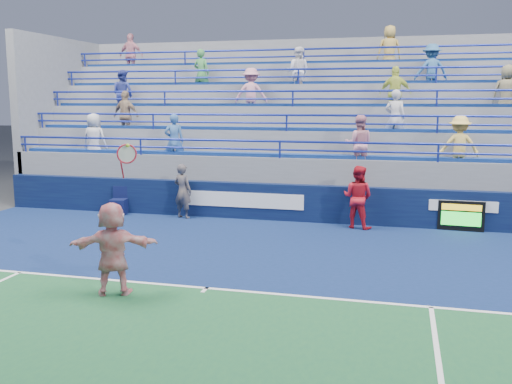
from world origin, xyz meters
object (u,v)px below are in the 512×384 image
(serve_speed_board, at_px, (461,216))
(line_judge, at_px, (183,191))
(tennis_player, at_px, (113,248))
(ball_girl, at_px, (358,197))
(judge_chair, at_px, (119,206))

(serve_speed_board, bearing_deg, line_judge, -178.22)
(serve_speed_board, xyz_separation_m, line_judge, (-8.02, -0.25, 0.41))
(tennis_player, relative_size, ball_girl, 1.59)
(line_judge, xyz_separation_m, ball_girl, (5.24, -0.08, 0.05))
(tennis_player, relative_size, line_judge, 1.68)
(serve_speed_board, distance_m, tennis_player, 9.74)
(judge_chair, relative_size, tennis_player, 0.31)
(judge_chair, distance_m, ball_girl, 7.44)
(tennis_player, height_order, line_judge, tennis_player)
(serve_speed_board, relative_size, ball_girl, 0.69)
(serve_speed_board, relative_size, tennis_player, 0.44)
(serve_speed_board, xyz_separation_m, ball_girl, (-2.78, -0.33, 0.46))
(tennis_player, distance_m, ball_girl, 7.77)
(serve_speed_board, relative_size, line_judge, 0.73)
(judge_chair, height_order, tennis_player, tennis_player)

